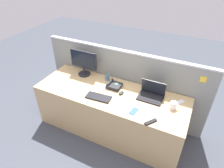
{
  "coord_description": "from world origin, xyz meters",
  "views": [
    {
      "loc": [
        1.05,
        -2.08,
        2.48
      ],
      "look_at": [
        0.0,
        0.05,
        0.85
      ],
      "focal_mm": 31.52,
      "sensor_mm": 36.0,
      "label": 1
    }
  ],
  "objects_px": {
    "cell_phone_blue_case": "(134,111)",
    "coffee_mug": "(174,105)",
    "desktop_monitor": "(84,62)",
    "cell_phone_silver_slab": "(169,128)",
    "laptop": "(152,93)",
    "keyboard_main": "(98,97)",
    "computer_mouse_right_hand": "(121,93)",
    "pen_cup": "(107,77)",
    "cell_phone_white_slab": "(180,102)",
    "tv_remote": "(151,122)",
    "desk_phone": "(114,85)"
  },
  "relations": [
    {
      "from": "keyboard_main",
      "to": "computer_mouse_right_hand",
      "type": "height_order",
      "value": "computer_mouse_right_hand"
    },
    {
      "from": "laptop",
      "to": "desktop_monitor",
      "type": "bearing_deg",
      "value": 175.02
    },
    {
      "from": "desktop_monitor",
      "to": "cell_phone_silver_slab",
      "type": "xyz_separation_m",
      "value": [
        1.57,
        -0.59,
        -0.23
      ]
    },
    {
      "from": "desktop_monitor",
      "to": "cell_phone_silver_slab",
      "type": "relative_size",
      "value": 3.46
    },
    {
      "from": "computer_mouse_right_hand",
      "to": "cell_phone_silver_slab",
      "type": "bearing_deg",
      "value": -12.46
    },
    {
      "from": "computer_mouse_right_hand",
      "to": "cell_phone_blue_case",
      "type": "distance_m",
      "value": 0.41
    },
    {
      "from": "cell_phone_blue_case",
      "to": "computer_mouse_right_hand",
      "type": "bearing_deg",
      "value": 147.02
    },
    {
      "from": "keyboard_main",
      "to": "desk_phone",
      "type": "bearing_deg",
      "value": 71.26
    },
    {
      "from": "cell_phone_silver_slab",
      "to": "keyboard_main",
      "type": "bearing_deg",
      "value": -152.92
    },
    {
      "from": "desk_phone",
      "to": "coffee_mug",
      "type": "height_order",
      "value": "coffee_mug"
    },
    {
      "from": "laptop",
      "to": "cell_phone_blue_case",
      "type": "xyz_separation_m",
      "value": [
        -0.11,
        -0.4,
        -0.06
      ]
    },
    {
      "from": "tv_remote",
      "to": "laptop",
      "type": "bearing_deg",
      "value": 142.21
    },
    {
      "from": "desktop_monitor",
      "to": "coffee_mug",
      "type": "bearing_deg",
      "value": -8.25
    },
    {
      "from": "cell_phone_blue_case",
      "to": "coffee_mug",
      "type": "relative_size",
      "value": 1.16
    },
    {
      "from": "desktop_monitor",
      "to": "coffee_mug",
      "type": "distance_m",
      "value": 1.56
    },
    {
      "from": "desk_phone",
      "to": "cell_phone_silver_slab",
      "type": "relative_size",
      "value": 1.54
    },
    {
      "from": "cell_phone_silver_slab",
      "to": "pen_cup",
      "type": "bearing_deg",
      "value": -173.49
    },
    {
      "from": "laptop",
      "to": "keyboard_main",
      "type": "bearing_deg",
      "value": -151.78
    },
    {
      "from": "desk_phone",
      "to": "tv_remote",
      "type": "bearing_deg",
      "value": -33.18
    },
    {
      "from": "desk_phone",
      "to": "tv_remote",
      "type": "xyz_separation_m",
      "value": [
        0.73,
        -0.48,
        -0.02
      ]
    },
    {
      "from": "laptop",
      "to": "pen_cup",
      "type": "xyz_separation_m",
      "value": [
        -0.77,
        0.11,
        -0.01
      ]
    },
    {
      "from": "pen_cup",
      "to": "cell_phone_silver_slab",
      "type": "xyz_separation_m",
      "value": [
        1.14,
        -0.6,
        -0.05
      ]
    },
    {
      "from": "laptop",
      "to": "pen_cup",
      "type": "height_order",
      "value": "laptop"
    },
    {
      "from": "desk_phone",
      "to": "pen_cup",
      "type": "distance_m",
      "value": 0.23
    },
    {
      "from": "keyboard_main",
      "to": "cell_phone_blue_case",
      "type": "distance_m",
      "value": 0.56
    },
    {
      "from": "desktop_monitor",
      "to": "tv_remote",
      "type": "bearing_deg",
      "value": -24.23
    },
    {
      "from": "desktop_monitor",
      "to": "coffee_mug",
      "type": "xyz_separation_m",
      "value": [
        1.53,
        -0.22,
        -0.19
      ]
    },
    {
      "from": "keyboard_main",
      "to": "desktop_monitor",
      "type": "bearing_deg",
      "value": 134.13
    },
    {
      "from": "cell_phone_white_slab",
      "to": "desk_phone",
      "type": "bearing_deg",
      "value": -142.64
    },
    {
      "from": "computer_mouse_right_hand",
      "to": "cell_phone_white_slab",
      "type": "distance_m",
      "value": 0.82
    },
    {
      "from": "desktop_monitor",
      "to": "desk_phone",
      "type": "xyz_separation_m",
      "value": [
        0.61,
        -0.13,
        -0.21
      ]
    },
    {
      "from": "computer_mouse_right_hand",
      "to": "pen_cup",
      "type": "height_order",
      "value": "pen_cup"
    },
    {
      "from": "desktop_monitor",
      "to": "desk_phone",
      "type": "bearing_deg",
      "value": -11.74
    },
    {
      "from": "cell_phone_blue_case",
      "to": "coffee_mug",
      "type": "height_order",
      "value": "coffee_mug"
    },
    {
      "from": "pen_cup",
      "to": "cell_phone_blue_case",
      "type": "distance_m",
      "value": 0.84
    },
    {
      "from": "keyboard_main",
      "to": "tv_remote",
      "type": "distance_m",
      "value": 0.82
    },
    {
      "from": "keyboard_main",
      "to": "cell_phone_silver_slab",
      "type": "relative_size",
      "value": 2.64
    },
    {
      "from": "pen_cup",
      "to": "computer_mouse_right_hand",
      "type": "bearing_deg",
      "value": -34.05
    },
    {
      "from": "computer_mouse_right_hand",
      "to": "pen_cup",
      "type": "relative_size",
      "value": 0.54
    },
    {
      "from": "laptop",
      "to": "tv_remote",
      "type": "height_order",
      "value": "laptop"
    },
    {
      "from": "desk_phone",
      "to": "keyboard_main",
      "type": "height_order",
      "value": "desk_phone"
    },
    {
      "from": "tv_remote",
      "to": "pen_cup",
      "type": "bearing_deg",
      "value": -177.71
    },
    {
      "from": "desktop_monitor",
      "to": "tv_remote",
      "type": "distance_m",
      "value": 1.49
    },
    {
      "from": "keyboard_main",
      "to": "cell_phone_silver_slab",
      "type": "distance_m",
      "value": 1.04
    },
    {
      "from": "laptop",
      "to": "cell_phone_white_slab",
      "type": "xyz_separation_m",
      "value": [
        0.39,
        0.05,
        -0.06
      ]
    },
    {
      "from": "keyboard_main",
      "to": "pen_cup",
      "type": "relative_size",
      "value": 1.93
    },
    {
      "from": "desktop_monitor",
      "to": "keyboard_main",
      "type": "bearing_deg",
      "value": -41.07
    },
    {
      "from": "cell_phone_white_slab",
      "to": "pen_cup",
      "type": "bearing_deg",
      "value": -149.87
    },
    {
      "from": "desktop_monitor",
      "to": "cell_phone_silver_slab",
      "type": "height_order",
      "value": "desktop_monitor"
    },
    {
      "from": "laptop",
      "to": "coffee_mug",
      "type": "distance_m",
      "value": 0.35
    }
  ]
}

